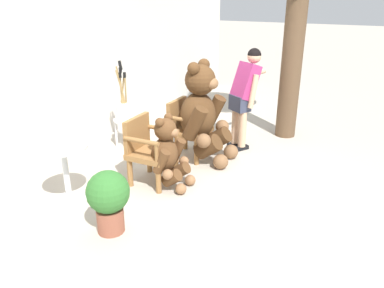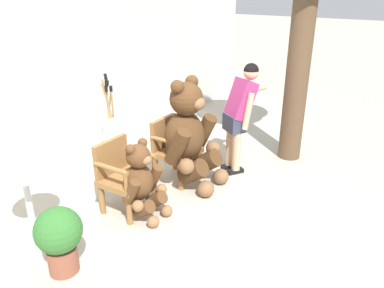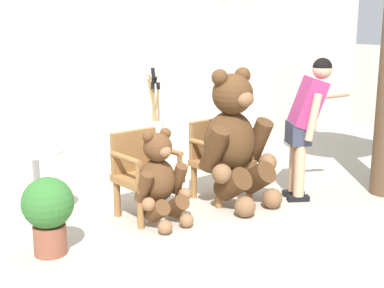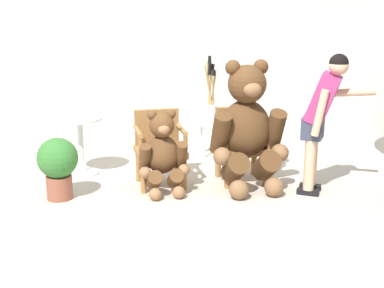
{
  "view_description": "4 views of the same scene",
  "coord_description": "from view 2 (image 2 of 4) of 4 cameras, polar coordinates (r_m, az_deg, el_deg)",
  "views": [
    {
      "loc": [
        -4.05,
        -2.07,
        2.29
      ],
      "look_at": [
        -0.36,
        0.05,
        0.59
      ],
      "focal_mm": 35.0,
      "sensor_mm": 36.0,
      "label": 1
    },
    {
      "loc": [
        -3.19,
        -2.34,
        2.51
      ],
      "look_at": [
        0.33,
        0.2,
        0.67
      ],
      "focal_mm": 35.0,
      "sensor_mm": 36.0,
      "label": 2
    },
    {
      "loc": [
        -3.13,
        -3.84,
        1.99
      ],
      "look_at": [
        -0.15,
        0.26,
        0.77
      ],
      "focal_mm": 50.0,
      "sensor_mm": 36.0,
      "label": 3
    },
    {
      "loc": [
        -1.05,
        -5.34,
        2.11
      ],
      "look_at": [
        -0.18,
        0.15,
        0.6
      ],
      "focal_mm": 50.0,
      "sensor_mm": 36.0,
      "label": 4
    }
  ],
  "objects": [
    {
      "name": "round_side_table",
      "position": [
        4.42,
        -23.81,
        -7.05
      ],
      "size": [
        0.56,
        0.56,
        0.72
      ],
      "color": "silver",
      "rests_on": "ground"
    },
    {
      "name": "wooden_chair_right",
      "position": [
        5.14,
        -2.78,
        -0.55
      ],
      "size": [
        0.59,
        0.55,
        0.86
      ],
      "color": "olive",
      "rests_on": "ground"
    },
    {
      "name": "potted_plant",
      "position": [
        3.73,
        -19.59,
        -13.08
      ],
      "size": [
        0.44,
        0.44,
        0.68
      ],
      "color": "brown",
      "rests_on": "ground"
    },
    {
      "name": "brush_bucket",
      "position": [
        5.65,
        -12.36,
        3.39
      ],
      "size": [
        0.22,
        0.22,
        0.92
      ],
      "color": "white",
      "rests_on": "white_stool"
    },
    {
      "name": "teddy_bear_small",
      "position": [
        4.32,
        -7.68,
        -5.59
      ],
      "size": [
        0.56,
        0.55,
        0.94
      ],
      "color": "brown",
      "rests_on": "ground"
    },
    {
      "name": "teddy_bear_large",
      "position": [
        4.9,
        -0.4,
        1.48
      ],
      "size": [
        0.87,
        0.84,
        1.46
      ],
      "color": "#4C3019",
      "rests_on": "ground"
    },
    {
      "name": "white_stool",
      "position": [
        5.76,
        -12.11,
        0.45
      ],
      "size": [
        0.34,
        0.34,
        0.46
      ],
      "color": "silver",
      "rests_on": "ground"
    },
    {
      "name": "person_visitor",
      "position": [
        5.25,
        7.36,
        5.16
      ],
      "size": [
        0.83,
        0.47,
        1.56
      ],
      "color": "black",
      "rests_on": "ground"
    },
    {
      "name": "back_wall",
      "position": [
        5.82,
        -20.15,
        10.6
      ],
      "size": [
        10.0,
        0.16,
        2.8
      ],
      "primitive_type": "cube",
      "color": "beige",
      "rests_on": "ground"
    },
    {
      "name": "ground_plane",
      "position": [
        4.68,
        -0.34,
        -9.44
      ],
      "size": [
        60.0,
        60.0,
        0.0
      ],
      "primitive_type": "plane",
      "color": "#B2A899"
    },
    {
      "name": "wooden_chair_left",
      "position": [
        4.5,
        -10.47,
        -4.52
      ],
      "size": [
        0.59,
        0.56,
        0.86
      ],
      "color": "olive",
      "rests_on": "ground"
    }
  ]
}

